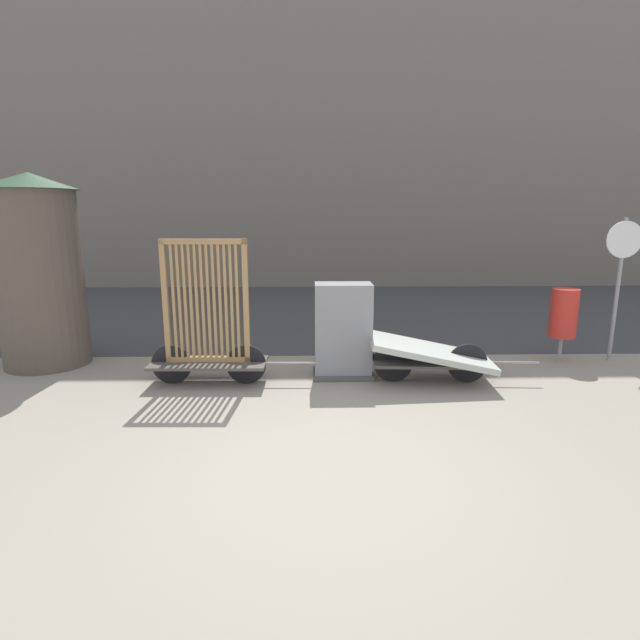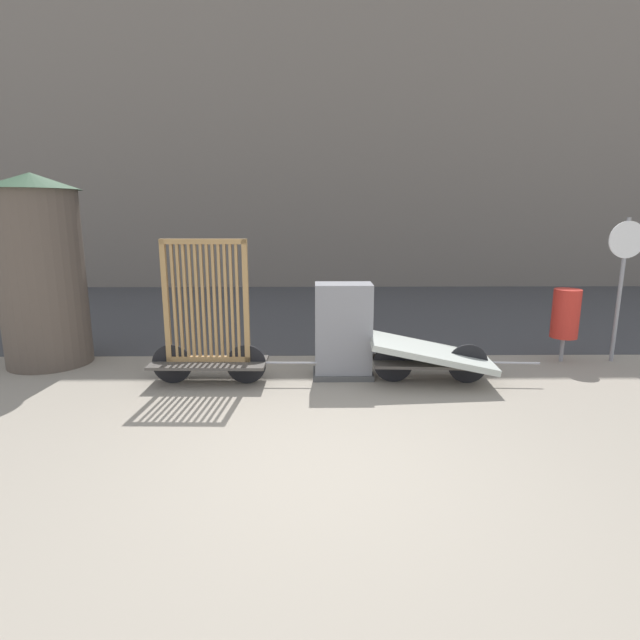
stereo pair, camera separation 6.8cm
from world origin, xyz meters
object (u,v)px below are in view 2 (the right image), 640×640
(bike_cart_with_mattress, at_px, (431,355))
(sign_post, at_px, (623,269))
(bike_cart_with_bedframe, at_px, (208,333))
(utility_cabinet, at_px, (343,334))
(trash_bin, at_px, (566,314))
(advertising_column, at_px, (41,270))

(bike_cart_with_mattress, distance_m, sign_post, 3.44)
(bike_cart_with_bedframe, height_order, sign_post, sign_post)
(bike_cart_with_bedframe, distance_m, utility_cabinet, 1.88)
(utility_cabinet, bearing_deg, sign_post, 9.25)
(bike_cart_with_mattress, relative_size, trash_bin, 2.03)
(trash_bin, bearing_deg, utility_cabinet, -168.55)
(sign_post, xyz_separation_m, advertising_column, (-8.87, 0.01, 0.00))
(advertising_column, bearing_deg, trash_bin, 0.00)
(bike_cart_with_bedframe, xyz_separation_m, advertising_column, (-2.69, 0.98, 0.75))
(bike_cart_with_bedframe, distance_m, advertising_column, 2.96)
(utility_cabinet, bearing_deg, bike_cart_with_mattress, -12.46)
(bike_cart_with_mattress, distance_m, advertising_column, 5.93)
(bike_cart_with_bedframe, xyz_separation_m, sign_post, (6.18, 0.97, 0.75))
(sign_post, bearing_deg, utility_cabinet, -170.75)
(utility_cabinet, relative_size, sign_post, 0.60)
(utility_cabinet, bearing_deg, advertising_column, 171.10)
(bike_cart_with_bedframe, bearing_deg, advertising_column, 161.29)
(bike_cart_with_mattress, height_order, trash_bin, trash_bin)
(bike_cart_with_mattress, height_order, sign_post, sign_post)
(trash_bin, xyz_separation_m, advertising_column, (-8.07, -0.00, 0.70))
(bike_cart_with_mattress, bearing_deg, sign_post, 20.60)
(trash_bin, relative_size, advertising_column, 0.40)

